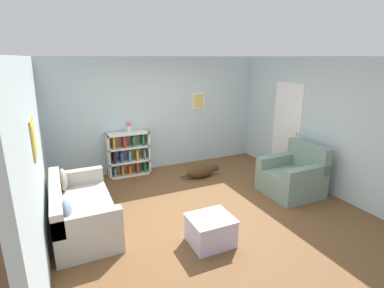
% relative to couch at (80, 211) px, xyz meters
% --- Properties ---
extents(ground_plane, '(14.00, 14.00, 0.00)m').
position_rel_couch_xyz_m(ground_plane, '(2.05, -0.12, -0.30)').
color(ground_plane, brown).
extents(wall_back, '(5.60, 0.13, 2.60)m').
position_rel_couch_xyz_m(wall_back, '(2.05, 2.13, 1.00)').
color(wall_back, silver).
rests_on(wall_back, ground_plane).
extents(wall_left, '(0.13, 5.00, 2.60)m').
position_rel_couch_xyz_m(wall_left, '(-0.50, -0.12, 1.01)').
color(wall_left, silver).
rests_on(wall_left, ground_plane).
extents(wall_right, '(0.16, 5.00, 2.60)m').
position_rel_couch_xyz_m(wall_right, '(4.59, -0.10, 1.00)').
color(wall_right, silver).
rests_on(wall_right, ground_plane).
extents(couch, '(0.87, 1.82, 0.81)m').
position_rel_couch_xyz_m(couch, '(0.00, 0.00, 0.00)').
color(couch, '#ADA89E').
rests_on(couch, ground_plane).
extents(bookshelf, '(0.92, 0.34, 0.99)m').
position_rel_couch_xyz_m(bookshelf, '(1.22, 1.91, 0.18)').
color(bookshelf, silver).
rests_on(bookshelf, ground_plane).
extents(recliner_chair, '(0.98, 0.97, 0.98)m').
position_rel_couch_xyz_m(recliner_chair, '(3.90, -0.41, 0.05)').
color(recliner_chair, gray).
rests_on(recliner_chair, ground_plane).
extents(coffee_table, '(0.61, 0.55, 0.41)m').
position_rel_couch_xyz_m(coffee_table, '(1.65, -1.20, -0.08)').
color(coffee_table, '#BCB2D1').
rests_on(coffee_table, ground_plane).
extents(dog, '(0.93, 0.27, 0.30)m').
position_rel_couch_xyz_m(dog, '(2.63, 1.04, -0.15)').
color(dog, '#472D19').
rests_on(dog, ground_plane).
extents(vase, '(0.12, 0.12, 0.26)m').
position_rel_couch_xyz_m(vase, '(1.26, 1.89, 0.84)').
color(vase, silver).
rests_on(vase, bookshelf).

